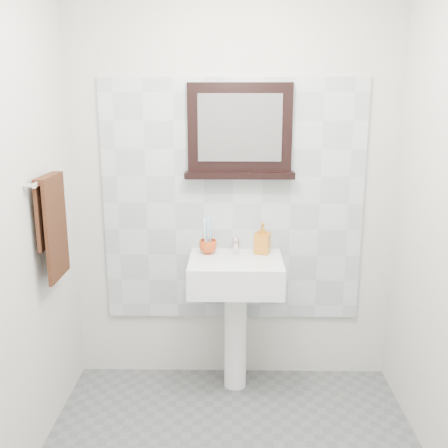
# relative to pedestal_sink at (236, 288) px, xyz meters

# --- Properties ---
(back_wall) EXTENTS (2.00, 0.01, 2.50)m
(back_wall) POSITION_rel_pedestal_sink_xyz_m (-0.02, 0.23, 0.57)
(back_wall) COLOR beige
(back_wall) RESTS_ON ground
(front_wall) EXTENTS (2.00, 0.01, 2.50)m
(front_wall) POSITION_rel_pedestal_sink_xyz_m (-0.02, -1.97, 0.57)
(front_wall) COLOR beige
(front_wall) RESTS_ON ground
(splashback) EXTENTS (1.60, 0.02, 1.50)m
(splashback) POSITION_rel_pedestal_sink_xyz_m (-0.02, 0.21, 0.47)
(splashback) COLOR #B3BDC2
(splashback) RESTS_ON back_wall
(pedestal_sink) EXTENTS (0.55, 0.44, 0.96)m
(pedestal_sink) POSITION_rel_pedestal_sink_xyz_m (0.00, 0.00, 0.00)
(pedestal_sink) COLOR white
(pedestal_sink) RESTS_ON ground
(toothbrush_cup) EXTENTS (0.12, 0.12, 0.08)m
(toothbrush_cup) POSITION_rel_pedestal_sink_xyz_m (-0.17, 0.10, 0.23)
(toothbrush_cup) COLOR #C34517
(toothbrush_cup) RESTS_ON pedestal_sink
(toothbrushes) EXTENTS (0.05, 0.04, 0.21)m
(toothbrushes) POSITION_rel_pedestal_sink_xyz_m (-0.17, 0.10, 0.31)
(toothbrushes) COLOR white
(toothbrushes) RESTS_ON toothbrush_cup
(soap_dispenser) EXTENTS (0.11, 0.11, 0.19)m
(soap_dispenser) POSITION_rel_pedestal_sink_xyz_m (0.16, 0.11, 0.28)
(soap_dispenser) COLOR #C15316
(soap_dispenser) RESTS_ON pedestal_sink
(framed_mirror) EXTENTS (0.66, 0.11, 0.56)m
(framed_mirror) POSITION_rel_pedestal_sink_xyz_m (0.02, 0.19, 0.90)
(framed_mirror) COLOR black
(framed_mirror) RESTS_ON back_wall
(towel_bar) EXTENTS (0.07, 0.40, 0.03)m
(towel_bar) POSITION_rel_pedestal_sink_xyz_m (-0.97, -0.31, 0.70)
(towel_bar) COLOR silver
(towel_bar) RESTS_ON left_wall
(hand_towel) EXTENTS (0.06, 0.30, 0.55)m
(hand_towel) POSITION_rel_pedestal_sink_xyz_m (-0.96, -0.31, 0.49)
(hand_towel) COLOR #32190E
(hand_towel) RESTS_ON towel_bar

